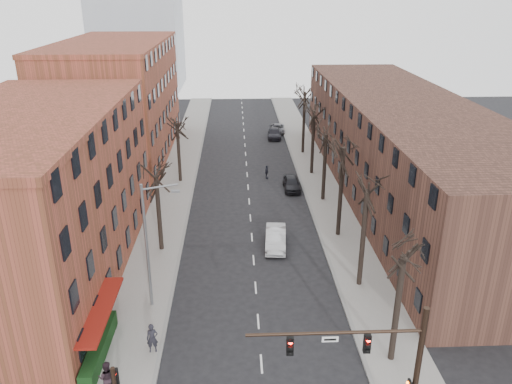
{
  "coord_description": "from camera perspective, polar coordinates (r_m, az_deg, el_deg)",
  "views": [
    {
      "loc": [
        -1.29,
        -19.03,
        20.18
      ],
      "look_at": [
        0.39,
        20.71,
        4.0
      ],
      "focal_mm": 35.0,
      "sensor_mm": 36.0,
      "label": 1
    }
  ],
  "objects": [
    {
      "name": "tree_right_d",
      "position": [
        51.94,
        7.62,
        -0.93
      ],
      "size": [
        5.2,
        5.2,
        10.0
      ],
      "primitive_type": null,
      "color": "black",
      "rests_on": "ground"
    },
    {
      "name": "hedge",
      "position": [
        32.03,
        -17.48,
        -16.64
      ],
      "size": [
        0.8,
        6.0,
        1.0
      ],
      "primitive_type": "cube",
      "color": "#123412",
      "rests_on": "sidewalk_left"
    },
    {
      "name": "tree_right_f",
      "position": [
        66.78,
        5.35,
        4.45
      ],
      "size": [
        5.2,
        5.2,
        11.6
      ],
      "primitive_type": null,
      "color": "black",
      "rests_on": "ground"
    },
    {
      "name": "streetlight",
      "position": [
        33.25,
        -12.14,
        -5.54
      ],
      "size": [
        2.45,
        0.22,
        9.03
      ],
      "color": "slate",
      "rests_on": "ground"
    },
    {
      "name": "sidewalk_right",
      "position": [
        58.39,
        6.88,
        1.83
      ],
      "size": [
        4.0,
        90.0,
        0.15
      ],
      "primitive_type": "cube",
      "color": "gray",
      "rests_on": "ground"
    },
    {
      "name": "tree_left_a",
      "position": [
        42.64,
        -10.71,
        -6.53
      ],
      "size": [
        5.2,
        5.2,
        9.5
      ],
      "primitive_type": null,
      "color": "black",
      "rests_on": "ground"
    },
    {
      "name": "pedestrian_a",
      "position": [
        31.27,
        -11.77,
        -16.05
      ],
      "size": [
        0.73,
        0.53,
        1.87
      ],
      "primitive_type": "imported",
      "rotation": [
        0.0,
        0.0,
        0.13
      ],
      "color": "black",
      "rests_on": "sidewalk_left"
    },
    {
      "name": "parked_car_near",
      "position": [
        54.16,
        4.1,
        1.03
      ],
      "size": [
        1.74,
        4.29,
        1.46
      ],
      "primitive_type": "imported",
      "rotation": [
        0.0,
        0.0,
        0.0
      ],
      "color": "black",
      "rests_on": "ground"
    },
    {
      "name": "sidewalk_left",
      "position": [
        58.04,
        -8.92,
        1.59
      ],
      "size": [
        4.0,
        90.0,
        0.15
      ],
      "primitive_type": "cube",
      "color": "gray",
      "rests_on": "ground"
    },
    {
      "name": "tree_right_a",
      "position": [
        31.88,
        15.12,
        -18.05
      ],
      "size": [
        5.2,
        5.2,
        10.0
      ],
      "primitive_type": null,
      "color": "black",
      "rests_on": "ground"
    },
    {
      "name": "awning_left",
      "position": [
        33.16,
        -16.75,
        -16.47
      ],
      "size": [
        1.2,
        7.0,
        0.15
      ],
      "primitive_type": "cube",
      "color": "maroon",
      "rests_on": "ground"
    },
    {
      "name": "tree_right_e",
      "position": [
        59.28,
        6.35,
        2.09
      ],
      "size": [
        5.2,
        5.2,
        10.8
      ],
      "primitive_type": null,
      "color": "black",
      "rests_on": "ground"
    },
    {
      "name": "silver_sedan",
      "position": [
        42.14,
        2.27,
        -5.29
      ],
      "size": [
        2.06,
        4.88,
        1.57
      ],
      "primitive_type": "imported",
      "rotation": [
        0.0,
        0.0,
        -0.08
      ],
      "color": "#ADB0B5",
      "rests_on": "ground"
    },
    {
      "name": "pedestrian_crossing",
      "position": [
        57.17,
        1.22,
        2.3
      ],
      "size": [
        0.48,
        0.95,
        1.56
      ],
      "primitive_type": "imported",
      "rotation": [
        0.0,
        0.0,
        1.46
      ],
      "color": "black",
      "rests_on": "ground"
    },
    {
      "name": "parked_car_far",
      "position": [
        76.33,
        2.49,
        7.26
      ],
      "size": [
        2.33,
        4.52,
        1.22
      ],
      "primitive_type": "imported",
      "rotation": [
        0.0,
        0.0,
        -0.07
      ],
      "color": "slate",
      "rests_on": "ground"
    },
    {
      "name": "building_left_near",
      "position": [
        39.69,
        -23.99,
        -0.81
      ],
      "size": [
        12.0,
        26.0,
        12.0
      ],
      "primitive_type": "cube",
      "color": "brown",
      "rests_on": "ground"
    },
    {
      "name": "pedestrian_b",
      "position": [
        29.29,
        -16.67,
        -19.62
      ],
      "size": [
        0.95,
        0.75,
        1.92
      ],
      "primitive_type": "imported",
      "rotation": [
        0.0,
        0.0,
        3.17
      ],
      "color": "black",
      "rests_on": "sidewalk_left"
    },
    {
      "name": "signal_mast_arm",
      "position": [
        24.89,
        14.63,
        -18.08
      ],
      "size": [
        8.14,
        0.3,
        7.2
      ],
      "color": "black",
      "rests_on": "ground"
    },
    {
      "name": "tree_right_b",
      "position": [
        38.07,
        11.66,
        -10.4
      ],
      "size": [
        5.2,
        5.2,
        10.8
      ],
      "primitive_type": null,
      "color": "black",
      "rests_on": "ground"
    },
    {
      "name": "building_right",
      "position": [
        54.16,
        16.36,
        4.95
      ],
      "size": [
        12.0,
        50.0,
        10.0
      ],
      "primitive_type": "cube",
      "color": "#4F2F25",
      "rests_on": "ground"
    },
    {
      "name": "tree_right_c",
      "position": [
        44.83,
        9.32,
        -4.94
      ],
      "size": [
        5.2,
        5.2,
        11.6
      ],
      "primitive_type": null,
      "color": "black",
      "rests_on": "ground"
    },
    {
      "name": "tree_left_b",
      "position": [
        57.09,
        -8.62,
        1.18
      ],
      "size": [
        5.2,
        5.2,
        9.5
      ],
      "primitive_type": null,
      "color": "black",
      "rests_on": "ground"
    },
    {
      "name": "building_left_far",
      "position": [
        66.05,
        -15.48,
        9.84
      ],
      "size": [
        12.0,
        28.0,
        14.0
      ],
      "primitive_type": "cube",
      "color": "brown",
      "rests_on": "ground"
    },
    {
      "name": "parked_car_mid",
      "position": [
        73.41,
        2.12,
        6.72
      ],
      "size": [
        2.25,
        4.82,
        1.36
      ],
      "primitive_type": "imported",
      "rotation": [
        0.0,
        0.0,
        -0.07
      ],
      "color": "black",
      "rests_on": "ground"
    }
  ]
}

